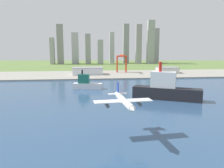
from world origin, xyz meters
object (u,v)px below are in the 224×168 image
(ferry_boat, at_px, (86,83))
(warehouse_annex, at_px, (167,70))
(port_crane_red, at_px, (122,59))
(airplane_landing, at_px, (124,101))
(cargo_ship, at_px, (166,89))
(warehouse_main, at_px, (88,71))

(ferry_boat, distance_m, warehouse_annex, 244.68)
(ferry_boat, xyz_separation_m, warehouse_annex, (183.68, 161.64, 1.04))
(ferry_boat, xyz_separation_m, port_crane_red, (81.47, 184.73, 24.43))
(airplane_landing, xyz_separation_m, cargo_ship, (67.73, 106.08, -13.79))
(cargo_ship, relative_size, port_crane_red, 1.71)
(airplane_landing, xyz_separation_m, ferry_boat, (-26.81, 184.59, -17.97))
(ferry_boat, distance_m, cargo_ship, 122.97)
(ferry_boat, bearing_deg, cargo_ship, -39.71)
(airplane_landing, distance_m, ferry_boat, 187.39)
(cargo_ship, bearing_deg, warehouse_annex, 69.64)
(airplane_landing, relative_size, cargo_ship, 0.59)
(port_crane_red, relative_size, warehouse_main, 0.72)
(warehouse_main, bearing_deg, port_crane_red, 20.98)
(port_crane_red, bearing_deg, ferry_boat, -113.80)
(cargo_ship, distance_m, port_crane_red, 264.35)
(cargo_ship, distance_m, warehouse_main, 250.50)
(airplane_landing, height_order, warehouse_main, airplane_landing)
(airplane_landing, distance_m, warehouse_main, 340.23)
(cargo_ship, relative_size, warehouse_annex, 1.67)
(warehouse_main, bearing_deg, warehouse_annex, 2.29)
(ferry_boat, xyz_separation_m, warehouse_main, (2.34, 154.39, 2.19))
(warehouse_annex, bearing_deg, port_crane_red, 167.27)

